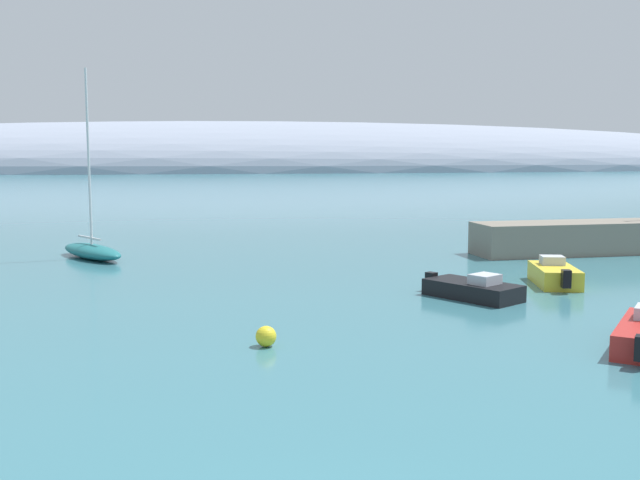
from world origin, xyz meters
TOP-DOWN VIEW (x-y plane):
  - distant_ridge at (12.71, 217.85)m, footprint 395.18×74.02m
  - sailboat_teal_mid_mooring at (-8.27, 33.75)m, footprint 4.80×6.03m
  - motorboat_yellow_foreground at (13.81, 21.94)m, footprint 2.50×4.30m
  - motorboat_black_alongside_breakwater at (9.02, 19.50)m, footprint 3.71×4.32m
  - mooring_buoy_yellow at (-0.09, 13.12)m, footprint 0.66×0.66m

SIDE VIEW (x-z plane):
  - distant_ridge at x=12.71m, z-range -14.47..14.47m
  - mooring_buoy_yellow at x=-0.09m, z-range 0.00..0.66m
  - motorboat_black_alongside_breakwater at x=9.02m, z-range -0.16..0.93m
  - motorboat_yellow_foreground at x=13.81m, z-range -0.16..1.10m
  - sailboat_teal_mid_mooring at x=-8.27m, z-range -4.78..5.82m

